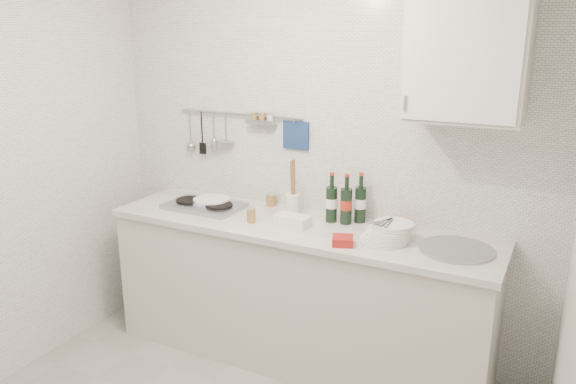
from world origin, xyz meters
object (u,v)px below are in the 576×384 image
(plate_stack_sink, at_px, (388,232))
(wine_bottles, at_px, (346,198))
(plate_stack_hob, at_px, (210,202))
(utensil_crock, at_px, (292,202))
(wall_cabinet, at_px, (468,53))

(plate_stack_sink, distance_m, wine_bottles, 0.40)
(plate_stack_hob, bearing_deg, utensil_crock, 9.42)
(plate_stack_hob, distance_m, utensil_crock, 0.59)
(plate_stack_hob, relative_size, utensil_crock, 0.73)
(wall_cabinet, relative_size, plate_stack_hob, 2.58)
(wall_cabinet, height_order, utensil_crock, wall_cabinet)
(wine_bottles, bearing_deg, plate_stack_sink, -30.35)
(wall_cabinet, height_order, plate_stack_hob, wall_cabinet)
(plate_stack_hob, distance_m, wine_bottles, 0.95)
(wall_cabinet, distance_m, plate_stack_hob, 1.88)
(plate_stack_sink, bearing_deg, utensil_crock, 165.54)
(wine_bottles, height_order, utensil_crock, utensil_crock)
(plate_stack_sink, relative_size, wine_bottles, 0.95)
(plate_stack_sink, height_order, utensil_crock, utensil_crock)
(plate_stack_hob, xyz_separation_m, wine_bottles, (0.93, 0.11, 0.13))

